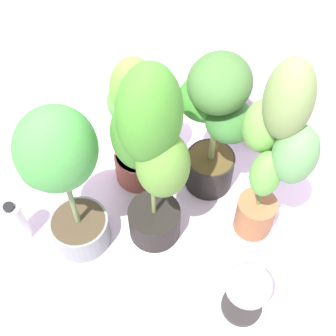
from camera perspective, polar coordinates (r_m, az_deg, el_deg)
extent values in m
plane|color=silver|center=(2.23, -2.07, -9.99)|extent=(8.00, 8.00, 0.00)
cylinder|color=black|center=(2.35, 5.15, -0.22)|extent=(0.24, 0.24, 0.21)
cylinder|color=#44371A|center=(2.28, 5.32, 1.21)|extent=(0.22, 0.22, 0.02)
cylinder|color=olive|center=(2.06, 5.92, 6.15)|extent=(0.03, 0.03, 0.56)
ellipsoid|color=#3A622D|center=(1.91, 6.45, 10.50)|extent=(0.34, 0.37, 0.21)
ellipsoid|color=#317125|center=(2.05, 4.57, 8.60)|extent=(0.34, 0.34, 0.18)
ellipsoid|color=#34672D|center=(2.00, 7.70, 5.81)|extent=(0.22, 0.22, 0.17)
cylinder|color=black|center=(2.20, -1.69, -6.65)|extent=(0.25, 0.25, 0.18)
cylinder|color=#492B1F|center=(2.13, -1.74, -5.55)|extent=(0.23, 0.23, 0.02)
cylinder|color=olive|center=(1.82, -2.03, 0.54)|extent=(0.02, 0.02, 0.73)
ellipsoid|color=#3E8227|center=(1.61, -2.31, 6.54)|extent=(0.26, 0.30, 0.44)
ellipsoid|color=#3E7B2A|center=(1.80, -4.04, 3.95)|extent=(0.23, 0.20, 0.36)
ellipsoid|color=#548431|center=(1.74, -0.63, 0.40)|extent=(0.25, 0.26, 0.32)
cylinder|color=brown|center=(2.23, 10.73, -5.73)|extent=(0.18, 0.18, 0.21)
cylinder|color=#3B2B1E|center=(2.15, 11.11, -4.41)|extent=(0.17, 0.17, 0.02)
cylinder|color=olive|center=(1.85, 12.93, 1.95)|extent=(0.02, 0.02, 0.75)
ellipsoid|color=olive|center=(1.65, 14.72, 8.14)|extent=(0.26, 0.26, 0.35)
ellipsoid|color=#639E41|center=(1.81, 11.84, 5.12)|extent=(0.19, 0.19, 0.25)
ellipsoid|color=#5B9452|center=(1.78, 15.50, 1.61)|extent=(0.19, 0.19, 0.29)
ellipsoid|color=#5FA242|center=(1.87, 12.03, -0.76)|extent=(0.15, 0.15, 0.26)
cylinder|color=#944C3B|center=(2.39, -3.57, 0.44)|extent=(0.25, 0.25, 0.17)
cylinder|color=#3D2F25|center=(2.33, -3.67, 1.60)|extent=(0.23, 0.23, 0.02)
cylinder|color=#57773D|center=(2.13, -4.04, 6.04)|extent=(0.02, 0.02, 0.52)
ellipsoid|color=#609E36|center=(1.99, -4.36, 9.88)|extent=(0.26, 0.27, 0.31)
ellipsoid|color=#549641|center=(2.12, -5.21, 8.14)|extent=(0.21, 0.21, 0.21)
ellipsoid|color=#4FA042|center=(2.06, -2.90, 5.79)|extent=(0.22, 0.22, 0.22)
ellipsoid|color=#60914A|center=(2.13, -4.53, 4.05)|extent=(0.20, 0.19, 0.18)
cylinder|color=gray|center=(2.22, -10.78, -7.52)|extent=(0.27, 0.27, 0.16)
cylinder|color=#403424|center=(2.16, -11.07, -6.58)|extent=(0.25, 0.25, 0.02)
cylinder|color=#647C4A|center=(1.91, -12.46, -2.01)|extent=(0.02, 0.02, 0.59)
ellipsoid|color=#40903D|center=(1.74, -13.73, 2.21)|extent=(0.40, 0.41, 0.38)
ellipsoid|color=#407C2F|center=(1.91, -14.53, 0.80)|extent=(0.30, 0.32, 0.25)
cylinder|color=#272423|center=(2.12, 9.11, -16.56)|extent=(0.18, 0.18, 0.03)
cylinder|color=#A0A2A4|center=(2.06, 9.37, -15.86)|extent=(0.02, 0.02, 0.12)
sphere|color=#A0A2A4|center=(1.92, 9.99, -14.21)|extent=(0.21, 0.21, 0.19)
cylinder|color=silver|center=(2.26, -18.29, -6.43)|extent=(0.09, 0.09, 0.25)
cylinder|color=black|center=(2.15, -19.19, -4.61)|extent=(0.05, 0.05, 0.02)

